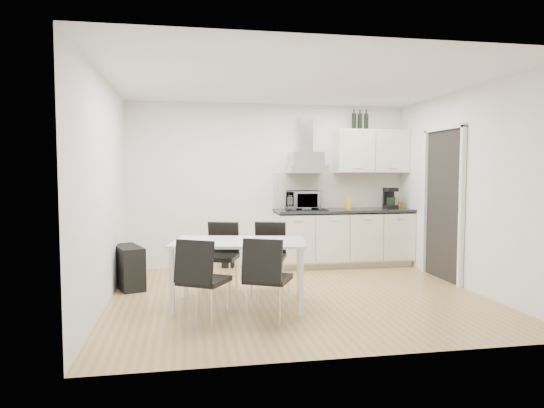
# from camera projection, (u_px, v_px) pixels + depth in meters

# --- Properties ---
(ground) EXTENTS (4.50, 4.50, 0.00)m
(ground) POSITION_uv_depth(u_px,v_px,m) (298.00, 296.00, 5.95)
(ground) COLOR tan
(ground) RESTS_ON ground
(wall_back) EXTENTS (4.50, 0.10, 2.60)m
(wall_back) POSITION_uv_depth(u_px,v_px,m) (270.00, 185.00, 7.83)
(wall_back) COLOR white
(wall_back) RESTS_ON ground
(wall_front) EXTENTS (4.50, 0.10, 2.60)m
(wall_front) POSITION_uv_depth(u_px,v_px,m) (355.00, 201.00, 3.90)
(wall_front) COLOR white
(wall_front) RESTS_ON ground
(wall_left) EXTENTS (0.10, 4.00, 2.60)m
(wall_left) POSITION_uv_depth(u_px,v_px,m) (104.00, 192.00, 5.47)
(wall_left) COLOR white
(wall_left) RESTS_ON ground
(wall_right) EXTENTS (0.10, 4.00, 2.60)m
(wall_right) POSITION_uv_depth(u_px,v_px,m) (468.00, 189.00, 6.26)
(wall_right) COLOR white
(wall_right) RESTS_ON ground
(ceiling) EXTENTS (4.50, 4.50, 0.00)m
(ceiling) POSITION_uv_depth(u_px,v_px,m) (299.00, 82.00, 5.77)
(ceiling) COLOR white
(ceiling) RESTS_ON wall_back
(doorway) EXTENTS (0.08, 1.04, 2.10)m
(doorway) POSITION_uv_depth(u_px,v_px,m) (442.00, 205.00, 6.81)
(doorway) COLOR white
(doorway) RESTS_ON ground
(kitchenette) EXTENTS (2.22, 0.64, 2.52)m
(kitchenette) POSITION_uv_depth(u_px,v_px,m) (345.00, 214.00, 7.81)
(kitchenette) COLOR beige
(kitchenette) RESTS_ON ground
(dining_table) EXTENTS (1.61, 1.11, 0.75)m
(dining_table) POSITION_uv_depth(u_px,v_px,m) (239.00, 247.00, 5.47)
(dining_table) COLOR white
(dining_table) RESTS_ON ground
(chair_far_left) EXTENTS (0.58, 0.62, 0.88)m
(chair_far_left) POSITION_uv_depth(u_px,v_px,m) (220.00, 258.00, 6.08)
(chair_far_left) COLOR black
(chair_far_left) RESTS_ON ground
(chair_far_right) EXTENTS (0.59, 0.62, 0.88)m
(chair_far_right) POSITION_uv_depth(u_px,v_px,m) (268.00, 258.00, 6.08)
(chair_far_right) COLOR black
(chair_far_right) RESTS_ON ground
(chair_near_left) EXTENTS (0.63, 0.66, 0.88)m
(chair_near_left) POSITION_uv_depth(u_px,v_px,m) (204.00, 281.00, 4.81)
(chair_near_left) COLOR black
(chair_near_left) RESTS_ON ground
(chair_near_right) EXTENTS (0.62, 0.64, 0.88)m
(chair_near_right) POSITION_uv_depth(u_px,v_px,m) (268.00, 280.00, 4.89)
(chair_near_right) COLOR black
(chair_near_right) RESTS_ON ground
(guitar_amp) EXTENTS (0.50, 0.72, 0.55)m
(guitar_amp) POSITION_uv_depth(u_px,v_px,m) (129.00, 267.00, 6.34)
(guitar_amp) COLOR black
(guitar_amp) RESTS_ON ground
(floor_speaker) EXTENTS (0.22, 0.20, 0.30)m
(floor_speaker) POSITION_uv_depth(u_px,v_px,m) (228.00, 258.00, 7.69)
(floor_speaker) COLOR black
(floor_speaker) RESTS_ON ground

